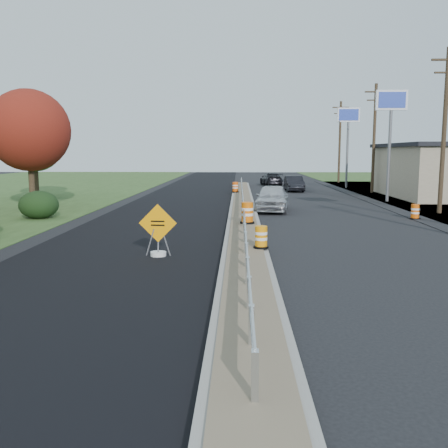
{
  "coord_description": "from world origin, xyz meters",
  "views": [
    {
      "loc": [
        -0.22,
        -20.35,
        3.55
      ],
      "look_at": [
        -0.74,
        -3.34,
        1.1
      ],
      "focal_mm": 40.0,
      "sensor_mm": 36.0,
      "label": 1
    }
  ],
  "objects_px": {
    "car_silver": "(272,198)",
    "car_dark_mid": "(294,184)",
    "barrel_median_mid": "(247,213)",
    "caution_sign": "(158,243)",
    "barrel_median_far": "(235,187)",
    "barrel_shoulder_near": "(415,212)",
    "car_dark_far": "(271,179)",
    "barrel_median_near": "(261,238)"
  },
  "relations": [
    {
      "from": "car_silver",
      "to": "car_dark_far",
      "type": "bearing_deg",
      "value": 93.52
    },
    {
      "from": "barrel_median_mid",
      "to": "car_dark_mid",
      "type": "relative_size",
      "value": 0.23
    },
    {
      "from": "caution_sign",
      "to": "barrel_median_mid",
      "type": "height_order",
      "value": "caution_sign"
    },
    {
      "from": "barrel_median_far",
      "to": "car_silver",
      "type": "xyz_separation_m",
      "value": [
        2.35,
        -11.43,
        0.17
      ]
    },
    {
      "from": "car_dark_far",
      "to": "barrel_shoulder_near",
      "type": "bearing_deg",
      "value": 96.69
    },
    {
      "from": "barrel_median_near",
      "to": "barrel_median_far",
      "type": "relative_size",
      "value": 0.91
    },
    {
      "from": "car_silver",
      "to": "car_dark_mid",
      "type": "distance_m",
      "value": 16.02
    },
    {
      "from": "caution_sign",
      "to": "barrel_median_near",
      "type": "xyz_separation_m",
      "value": [
        3.55,
        0.4,
        0.14
      ]
    },
    {
      "from": "caution_sign",
      "to": "car_dark_far",
      "type": "distance_m",
      "value": 37.86
    },
    {
      "from": "barrel_median_far",
      "to": "car_dark_mid",
      "type": "bearing_deg",
      "value": 38.68
    },
    {
      "from": "barrel_median_mid",
      "to": "barrel_shoulder_near",
      "type": "height_order",
      "value": "barrel_median_mid"
    },
    {
      "from": "caution_sign",
      "to": "barrel_median_far",
      "type": "xyz_separation_m",
      "value": [
        2.45,
        24.99,
        0.18
      ]
    },
    {
      "from": "barrel_shoulder_near",
      "to": "car_dark_far",
      "type": "bearing_deg",
      "value": 102.29
    },
    {
      "from": "caution_sign",
      "to": "barrel_median_near",
      "type": "distance_m",
      "value": 3.58
    },
    {
      "from": "car_dark_far",
      "to": "caution_sign",
      "type": "bearing_deg",
      "value": 74.91
    },
    {
      "from": "car_silver",
      "to": "barrel_shoulder_near",
      "type": "bearing_deg",
      "value": -18.87
    },
    {
      "from": "barrel_median_mid",
      "to": "car_dark_far",
      "type": "height_order",
      "value": "car_dark_far"
    },
    {
      "from": "car_dark_mid",
      "to": "car_dark_far",
      "type": "relative_size",
      "value": 0.9
    },
    {
      "from": "barrel_shoulder_near",
      "to": "car_dark_far",
      "type": "height_order",
      "value": "car_dark_far"
    },
    {
      "from": "car_silver",
      "to": "barrel_median_far",
      "type": "bearing_deg",
      "value": 108.6
    },
    {
      "from": "barrel_median_far",
      "to": "barrel_shoulder_near",
      "type": "xyz_separation_m",
      "value": [
        9.75,
        -15.01,
        -0.25
      ]
    },
    {
      "from": "barrel_median_near",
      "to": "barrel_median_mid",
      "type": "distance_m",
      "value": 6.09
    },
    {
      "from": "barrel_median_far",
      "to": "car_dark_mid",
      "type": "relative_size",
      "value": 0.2
    },
    {
      "from": "car_silver",
      "to": "car_dark_mid",
      "type": "bearing_deg",
      "value": 86.11
    },
    {
      "from": "barrel_median_mid",
      "to": "car_dark_far",
      "type": "bearing_deg",
      "value": 84.3
    },
    {
      "from": "barrel_median_near",
      "to": "car_silver",
      "type": "distance_m",
      "value": 13.22
    },
    {
      "from": "caution_sign",
      "to": "barrel_median_near",
      "type": "relative_size",
      "value": 2.32
    },
    {
      "from": "barrel_median_mid",
      "to": "barrel_median_far",
      "type": "distance_m",
      "value": 18.53
    },
    {
      "from": "barrel_median_far",
      "to": "barrel_shoulder_near",
      "type": "distance_m",
      "value": 17.9
    },
    {
      "from": "barrel_median_near",
      "to": "car_dark_far",
      "type": "distance_m",
      "value": 37.03
    },
    {
      "from": "barrel_median_mid",
      "to": "car_dark_mid",
      "type": "xyz_separation_m",
      "value": [
        4.66,
        22.82,
        -0.01
      ]
    },
    {
      "from": "car_dark_mid",
      "to": "barrel_median_mid",
      "type": "bearing_deg",
      "value": -102.87
    },
    {
      "from": "barrel_median_near",
      "to": "car_silver",
      "type": "height_order",
      "value": "car_silver"
    },
    {
      "from": "barrel_median_mid",
      "to": "car_dark_mid",
      "type": "distance_m",
      "value": 23.29
    },
    {
      "from": "caution_sign",
      "to": "barrel_shoulder_near",
      "type": "distance_m",
      "value": 15.76
    },
    {
      "from": "caution_sign",
      "to": "car_dark_far",
      "type": "xyz_separation_m",
      "value": [
        6.24,
        37.34,
        0.23
      ]
    },
    {
      "from": "car_silver",
      "to": "car_dark_mid",
      "type": "xyz_separation_m",
      "value": [
        3.02,
        15.73,
        -0.1
      ]
    },
    {
      "from": "caution_sign",
      "to": "car_dark_mid",
      "type": "xyz_separation_m",
      "value": [
        7.82,
        29.29,
        0.24
      ]
    },
    {
      "from": "caution_sign",
      "to": "car_silver",
      "type": "xyz_separation_m",
      "value": [
        4.8,
        13.56,
        0.35
      ]
    },
    {
      "from": "barrel_median_far",
      "to": "car_dark_mid",
      "type": "distance_m",
      "value": 6.88
    },
    {
      "from": "barrel_median_mid",
      "to": "car_silver",
      "type": "bearing_deg",
      "value": 76.99
    },
    {
      "from": "barrel_median_mid",
      "to": "car_dark_mid",
      "type": "height_order",
      "value": "car_dark_mid"
    }
  ]
}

